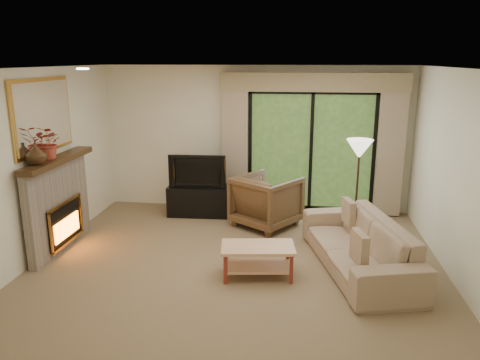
# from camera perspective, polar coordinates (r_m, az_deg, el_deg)

# --- Properties ---
(floor) EXTENTS (5.50, 5.50, 0.00)m
(floor) POSITION_cam_1_polar(r_m,az_deg,el_deg) (6.49, -0.34, -10.11)
(floor) COLOR #866F4F
(floor) RESTS_ON ground
(ceiling) EXTENTS (5.50, 5.50, 0.00)m
(ceiling) POSITION_cam_1_polar(r_m,az_deg,el_deg) (5.89, -0.38, 13.50)
(ceiling) COLOR white
(ceiling) RESTS_ON ground
(wall_back) EXTENTS (5.00, 0.00, 5.00)m
(wall_back) POSITION_cam_1_polar(r_m,az_deg,el_deg) (8.49, 1.91, 5.04)
(wall_back) COLOR #F6EECD
(wall_back) RESTS_ON ground
(wall_front) EXTENTS (5.00, 0.00, 5.00)m
(wall_front) POSITION_cam_1_polar(r_m,az_deg,el_deg) (3.71, -5.60, -7.91)
(wall_front) COLOR #F6EECD
(wall_front) RESTS_ON ground
(wall_left) EXTENTS (0.00, 5.00, 5.00)m
(wall_left) POSITION_cam_1_polar(r_m,az_deg,el_deg) (6.97, -23.37, 1.70)
(wall_left) COLOR #F6EECD
(wall_left) RESTS_ON ground
(wall_right) EXTENTS (0.00, 5.00, 5.00)m
(wall_right) POSITION_cam_1_polar(r_m,az_deg,el_deg) (6.32, 25.19, 0.26)
(wall_right) COLOR #F6EECD
(wall_right) RESTS_ON ground
(fireplace) EXTENTS (0.24, 1.70, 1.37)m
(fireplace) POSITION_cam_1_polar(r_m,az_deg,el_deg) (7.23, -21.27, -2.70)
(fireplace) COLOR gray
(fireplace) RESTS_ON floor
(mirror) EXTENTS (0.07, 1.45, 1.02)m
(mirror) POSITION_cam_1_polar(r_m,az_deg,el_deg) (7.02, -22.84, 7.24)
(mirror) COLOR gold
(mirror) RESTS_ON wall_left
(sliding_door) EXTENTS (2.26, 0.10, 2.16)m
(sliding_door) POSITION_cam_1_polar(r_m,az_deg,el_deg) (8.45, 8.64, 3.45)
(sliding_door) COLOR black
(sliding_door) RESTS_ON floor
(curtain_left) EXTENTS (0.45, 0.18, 2.35)m
(curtain_left) POSITION_cam_1_polar(r_m,az_deg,el_deg) (8.40, -0.59, 4.24)
(curtain_left) COLOR tan
(curtain_left) RESTS_ON floor
(curtain_right) EXTENTS (0.45, 0.18, 2.35)m
(curtain_right) POSITION_cam_1_polar(r_m,az_deg,el_deg) (8.46, 17.87, 3.61)
(curtain_right) COLOR tan
(curtain_right) RESTS_ON floor
(cornice) EXTENTS (3.20, 0.24, 0.32)m
(cornice) POSITION_cam_1_polar(r_m,az_deg,el_deg) (8.21, 8.99, 11.71)
(cornice) COLOR #9D8962
(cornice) RESTS_ON wall_back
(media_console) EXTENTS (1.08, 0.53, 0.53)m
(media_console) POSITION_cam_1_polar(r_m,az_deg,el_deg) (8.35, -5.05, -2.47)
(media_console) COLOR black
(media_console) RESTS_ON floor
(tv) EXTENTS (1.00, 0.17, 0.57)m
(tv) POSITION_cam_1_polar(r_m,az_deg,el_deg) (8.20, -5.13, 1.22)
(tv) COLOR black
(tv) RESTS_ON media_console
(armchair) EXTENTS (1.29, 1.30, 0.86)m
(armchair) POSITION_cam_1_polar(r_m,az_deg,el_deg) (7.74, 3.25, -2.57)
(armchair) COLOR brown
(armchair) RESTS_ON floor
(sofa) EXTENTS (1.46, 2.48, 0.68)m
(sofa) POSITION_cam_1_polar(r_m,az_deg,el_deg) (6.41, 14.24, -7.60)
(sofa) COLOR #9E846A
(sofa) RESTS_ON floor
(pillow_near) EXTENTS (0.19, 0.39, 0.37)m
(pillow_near) POSITION_cam_1_polar(r_m,az_deg,el_deg) (5.70, 14.35, -8.00)
(pillow_near) COLOR brown
(pillow_near) RESTS_ON sofa
(pillow_far) EXTENTS (0.18, 0.37, 0.36)m
(pillow_far) POSITION_cam_1_polar(r_m,az_deg,el_deg) (6.95, 13.09, -3.79)
(pillow_far) COLOR brown
(pillow_far) RESTS_ON sofa
(coffee_table) EXTENTS (0.98, 0.63, 0.42)m
(coffee_table) POSITION_cam_1_polar(r_m,az_deg,el_deg) (6.06, 2.18, -9.84)
(coffee_table) COLOR #E3AB7D
(coffee_table) RESTS_ON floor
(floor_lamp) EXTENTS (0.42, 0.42, 1.52)m
(floor_lamp) POSITION_cam_1_polar(r_m,az_deg,el_deg) (7.53, 14.07, -0.88)
(floor_lamp) COLOR beige
(floor_lamp) RESTS_ON floor
(vase) EXTENTS (0.27, 0.27, 0.28)m
(vase) POSITION_cam_1_polar(r_m,az_deg,el_deg) (6.65, -23.63, 2.94)
(vase) COLOR #392512
(vase) RESTS_ON fireplace
(branches) EXTENTS (0.48, 0.44, 0.46)m
(branches) POSITION_cam_1_polar(r_m,az_deg,el_deg) (6.91, -22.32, 4.23)
(branches) COLOR #A23C29
(branches) RESTS_ON fireplace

